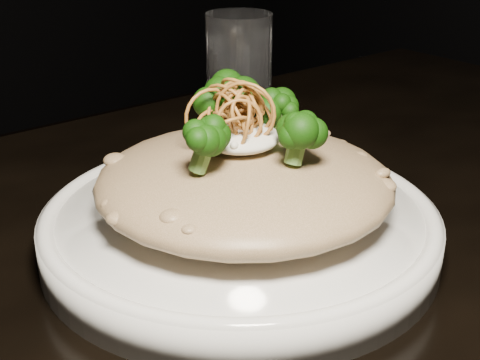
{
  "coord_description": "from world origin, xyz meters",
  "views": [
    {
      "loc": [
        -0.35,
        -0.29,
        1.0
      ],
      "look_at": [
        -0.08,
        0.05,
        0.81
      ],
      "focal_mm": 50.0,
      "sensor_mm": 36.0,
      "label": 1
    }
  ],
  "objects": [
    {
      "name": "cheese",
      "position": [
        -0.07,
        0.06,
        0.84
      ],
      "size": [
        0.06,
        0.06,
        0.02
      ],
      "primitive_type": "ellipsoid",
      "color": "white",
      "rests_on": "risotto"
    },
    {
      "name": "shallots",
      "position": [
        -0.08,
        0.06,
        0.86
      ],
      "size": [
        0.06,
        0.06,
        0.04
      ],
      "primitive_type": null,
      "color": "brown",
      "rests_on": "cheese"
    },
    {
      "name": "table",
      "position": [
        0.0,
        0.0,
        0.67
      ],
      "size": [
        1.1,
        0.8,
        0.75
      ],
      "color": "black",
      "rests_on": "ground"
    },
    {
      "name": "plate",
      "position": [
        -0.08,
        0.05,
        0.77
      ],
      "size": [
        0.29,
        0.29,
        0.03
      ],
      "primitive_type": "cylinder",
      "color": "white",
      "rests_on": "table"
    },
    {
      "name": "broccoli",
      "position": [
        -0.07,
        0.05,
        0.85
      ],
      "size": [
        0.15,
        0.15,
        0.05
      ],
      "primitive_type": null,
      "color": "black",
      "rests_on": "risotto"
    },
    {
      "name": "risotto",
      "position": [
        -0.07,
        0.05,
        0.8
      ],
      "size": [
        0.22,
        0.22,
        0.05
      ],
      "primitive_type": "ellipsoid",
      "color": "brown",
      "rests_on": "plate"
    },
    {
      "name": "drinking_glass",
      "position": [
        0.09,
        0.26,
        0.81
      ],
      "size": [
        0.09,
        0.09,
        0.13
      ],
      "primitive_type": "cylinder",
      "rotation": [
        0.0,
        0.0,
        0.43
      ],
      "color": "white",
      "rests_on": "table"
    }
  ]
}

